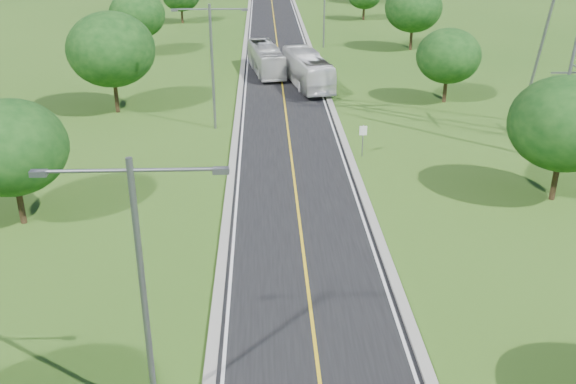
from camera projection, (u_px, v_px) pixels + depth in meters
name	position (u px, v px, depth m)	size (l,w,h in m)	color
ground	(282.00, 82.00, 67.02)	(260.00, 260.00, 0.00)	#2A5317
road	(280.00, 69.00, 72.48)	(8.00, 150.00, 0.06)	black
curb_left	(243.00, 69.00, 72.29)	(0.50, 150.00, 0.22)	gray
curb_right	(318.00, 68.00, 72.61)	(0.50, 150.00, 0.22)	gray
speed_limit_sign	(363.00, 136.00, 46.46)	(0.55, 0.09, 2.40)	slate
streetlight_near_left	(141.00, 276.00, 20.56)	(5.90, 0.25, 10.00)	slate
streetlight_mid_left	(212.00, 57.00, 50.69)	(5.90, 0.25, 10.00)	slate
streetlight_far_right	(324.00, 0.00, 81.25)	(5.90, 0.25, 10.00)	slate
tree_lb	(10.00, 147.00, 35.33)	(6.30, 6.30, 7.33)	black
tree_lc	(111.00, 49.00, 55.07)	(7.56, 7.56, 8.79)	black
tree_ld	(137.00, 14.00, 77.16)	(6.72, 6.72, 7.82)	black
tree_rb	(565.00, 124.00, 38.20)	(6.72, 6.72, 7.82)	black
tree_rc	(448.00, 56.00, 58.50)	(5.88, 5.88, 6.84)	black
tree_rd	(413.00, 8.00, 80.10)	(7.14, 7.14, 8.30)	black
bus_outbound	(307.00, 70.00, 64.86)	(2.81, 12.01, 3.35)	white
bus_inbound	(266.00, 59.00, 70.05)	(2.58, 11.02, 3.07)	silver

